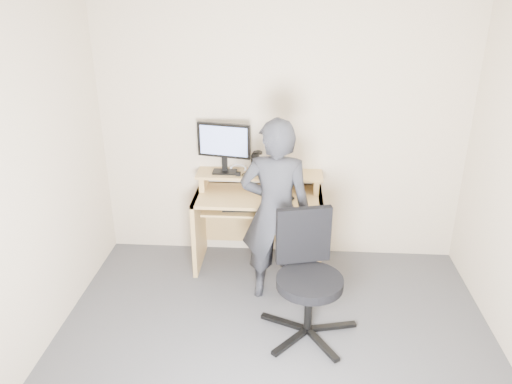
# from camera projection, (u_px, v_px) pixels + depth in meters

# --- Properties ---
(ground) EXTENTS (3.50, 3.50, 0.00)m
(ground) POSITION_uv_depth(u_px,v_px,m) (273.00, 369.00, 3.64)
(ground) COLOR #4B4B4F
(ground) RESTS_ON ground
(back_wall) EXTENTS (3.50, 0.02, 2.50)m
(back_wall) POSITION_uv_depth(u_px,v_px,m) (281.00, 135.00, 4.75)
(back_wall) COLOR beige
(back_wall) RESTS_ON ground
(ceiling) EXTENTS (3.50, 3.50, 0.02)m
(ceiling) POSITION_uv_depth(u_px,v_px,m) (279.00, 3.00, 2.65)
(ceiling) COLOR white
(ceiling) RESTS_ON back_wall
(desk) EXTENTS (1.20, 0.60, 0.91)m
(desk) POSITION_uv_depth(u_px,v_px,m) (259.00, 211.00, 4.84)
(desk) COLOR tan
(desk) RESTS_ON ground
(monitor) EXTENTS (0.51, 0.15, 0.49)m
(monitor) POSITION_uv_depth(u_px,v_px,m) (224.00, 144.00, 4.65)
(monitor) COLOR black
(monitor) RESTS_ON desk
(external_drive) EXTENTS (0.09, 0.14, 0.20)m
(external_drive) POSITION_uv_depth(u_px,v_px,m) (256.00, 163.00, 4.72)
(external_drive) COLOR black
(external_drive) RESTS_ON desk
(travel_mug) EXTENTS (0.11, 0.11, 0.19)m
(travel_mug) POSITION_uv_depth(u_px,v_px,m) (258.00, 163.00, 4.73)
(travel_mug) COLOR #B0B0B5
(travel_mug) RESTS_ON desk
(smartphone) EXTENTS (0.09, 0.14, 0.01)m
(smartphone) POSITION_uv_depth(u_px,v_px,m) (284.00, 175.00, 4.70)
(smartphone) COLOR black
(smartphone) RESTS_ON desk
(charger) EXTENTS (0.05, 0.04, 0.03)m
(charger) POSITION_uv_depth(u_px,v_px,m) (238.00, 174.00, 4.69)
(charger) COLOR black
(charger) RESTS_ON desk
(headphones) EXTENTS (0.20, 0.20, 0.06)m
(headphones) POSITION_uv_depth(u_px,v_px,m) (238.00, 169.00, 4.85)
(headphones) COLOR silver
(headphones) RESTS_ON desk
(keyboard) EXTENTS (0.47, 0.21, 0.03)m
(keyboard) POSITION_uv_depth(u_px,v_px,m) (247.00, 207.00, 4.64)
(keyboard) COLOR black
(keyboard) RESTS_ON desk
(mouse) EXTENTS (0.11, 0.09, 0.04)m
(mouse) POSITION_uv_depth(u_px,v_px,m) (289.00, 198.00, 4.57)
(mouse) COLOR black
(mouse) RESTS_ON desk
(office_chair) EXTENTS (0.78, 0.76, 0.98)m
(office_chair) POSITION_uv_depth(u_px,v_px,m) (307.00, 271.00, 3.86)
(office_chair) COLOR black
(office_chair) RESTS_ON ground
(person) EXTENTS (0.61, 0.41, 1.63)m
(person) POSITION_uv_depth(u_px,v_px,m) (276.00, 212.00, 4.18)
(person) COLOR black
(person) RESTS_ON ground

